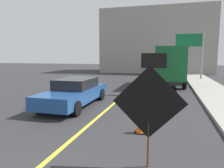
{
  "coord_description": "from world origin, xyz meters",
  "views": [
    {
      "loc": [
        2.78,
        -1.59,
        2.53
      ],
      "look_at": [
        0.95,
        5.02,
        1.59
      ],
      "focal_mm": 33.22,
      "sensor_mm": 36.0,
      "label": 1
    }
  ],
  "objects_px": {
    "arrow_board_trailer": "(153,88)",
    "traffic_cone_near_sign": "(140,123)",
    "traffic_cone_far_lane": "(154,97)",
    "roadwork_sign": "(149,104)",
    "traffic_cone_mid_lane": "(149,107)",
    "box_truck": "(170,65)",
    "pickup_car": "(75,92)",
    "highway_guide_sign": "(195,47)"
  },
  "relations": [
    {
      "from": "arrow_board_trailer",
      "to": "highway_guide_sign",
      "type": "xyz_separation_m",
      "value": [
        3.42,
        9.77,
        2.94
      ]
    },
    {
      "from": "roadwork_sign",
      "to": "traffic_cone_far_lane",
      "type": "height_order",
      "value": "roadwork_sign"
    },
    {
      "from": "roadwork_sign",
      "to": "highway_guide_sign",
      "type": "height_order",
      "value": "highway_guide_sign"
    },
    {
      "from": "highway_guide_sign",
      "to": "traffic_cone_far_lane",
      "type": "distance_m",
      "value": 12.82
    },
    {
      "from": "box_truck",
      "to": "highway_guide_sign",
      "type": "bearing_deg",
      "value": 62.01
    },
    {
      "from": "pickup_car",
      "to": "traffic_cone_near_sign",
      "type": "distance_m",
      "value": 4.79
    },
    {
      "from": "traffic_cone_far_lane",
      "to": "pickup_car",
      "type": "bearing_deg",
      "value": -156.53
    },
    {
      "from": "arrow_board_trailer",
      "to": "traffic_cone_far_lane",
      "type": "distance_m",
      "value": 2.27
    },
    {
      "from": "arrow_board_trailer",
      "to": "traffic_cone_near_sign",
      "type": "relative_size",
      "value": 3.94
    },
    {
      "from": "roadwork_sign",
      "to": "traffic_cone_mid_lane",
      "type": "height_order",
      "value": "roadwork_sign"
    },
    {
      "from": "roadwork_sign",
      "to": "arrow_board_trailer",
      "type": "height_order",
      "value": "arrow_board_trailer"
    },
    {
      "from": "traffic_cone_far_lane",
      "to": "traffic_cone_near_sign",
      "type": "bearing_deg",
      "value": -91.23
    },
    {
      "from": "arrow_board_trailer",
      "to": "traffic_cone_mid_lane",
      "type": "distance_m",
      "value": 4.63
    },
    {
      "from": "traffic_cone_mid_lane",
      "to": "box_truck",
      "type": "bearing_deg",
      "value": 85.02
    },
    {
      "from": "traffic_cone_mid_lane",
      "to": "traffic_cone_far_lane",
      "type": "height_order",
      "value": "traffic_cone_mid_lane"
    },
    {
      "from": "roadwork_sign",
      "to": "box_truck",
      "type": "bearing_deg",
      "value": 88.02
    },
    {
      "from": "highway_guide_sign",
      "to": "traffic_cone_far_lane",
      "type": "xyz_separation_m",
      "value": [
        -3.21,
        -12.02,
        -3.1
      ]
    },
    {
      "from": "traffic_cone_near_sign",
      "to": "traffic_cone_far_lane",
      "type": "bearing_deg",
      "value": 88.77
    },
    {
      "from": "traffic_cone_mid_lane",
      "to": "arrow_board_trailer",
      "type": "bearing_deg",
      "value": 92.35
    },
    {
      "from": "box_truck",
      "to": "traffic_cone_far_lane",
      "type": "relative_size",
      "value": 12.22
    },
    {
      "from": "arrow_board_trailer",
      "to": "roadwork_sign",
      "type": "bearing_deg",
      "value": -86.4
    },
    {
      "from": "roadwork_sign",
      "to": "box_truck",
      "type": "distance_m",
      "value": 14.28
    },
    {
      "from": "roadwork_sign",
      "to": "traffic_cone_mid_lane",
      "type": "distance_m",
      "value": 4.48
    },
    {
      "from": "roadwork_sign",
      "to": "box_truck",
      "type": "xyz_separation_m",
      "value": [
        0.49,
        14.27,
        0.29
      ]
    },
    {
      "from": "roadwork_sign",
      "to": "pickup_car",
      "type": "bearing_deg",
      "value": 130.01
    },
    {
      "from": "arrow_board_trailer",
      "to": "traffic_cone_near_sign",
      "type": "height_order",
      "value": "arrow_board_trailer"
    },
    {
      "from": "roadwork_sign",
      "to": "traffic_cone_far_lane",
      "type": "distance_m",
      "value": 6.8
    },
    {
      "from": "roadwork_sign",
      "to": "traffic_cone_mid_lane",
      "type": "xyz_separation_m",
      "value": [
        -0.37,
        4.32,
        -1.15
      ]
    },
    {
      "from": "box_truck",
      "to": "pickup_car",
      "type": "xyz_separation_m",
      "value": [
        -4.71,
        -9.25,
        -1.07
      ]
    },
    {
      "from": "traffic_cone_near_sign",
      "to": "highway_guide_sign",
      "type": "bearing_deg",
      "value": 78.75
    },
    {
      "from": "traffic_cone_near_sign",
      "to": "traffic_cone_far_lane",
      "type": "height_order",
      "value": "traffic_cone_near_sign"
    },
    {
      "from": "traffic_cone_mid_lane",
      "to": "traffic_cone_near_sign",
      "type": "bearing_deg",
      "value": -92.07
    },
    {
      "from": "traffic_cone_near_sign",
      "to": "roadwork_sign",
      "type": "bearing_deg",
      "value": -77.63
    },
    {
      "from": "highway_guide_sign",
      "to": "traffic_cone_mid_lane",
      "type": "height_order",
      "value": "highway_guide_sign"
    },
    {
      "from": "box_truck",
      "to": "traffic_cone_far_lane",
      "type": "bearing_deg",
      "value": -96.39
    },
    {
      "from": "pickup_car",
      "to": "traffic_cone_far_lane",
      "type": "xyz_separation_m",
      "value": [
        3.86,
        1.67,
        -0.38
      ]
    },
    {
      "from": "pickup_car",
      "to": "traffic_cone_mid_lane",
      "type": "distance_m",
      "value": 3.92
    },
    {
      "from": "highway_guide_sign",
      "to": "traffic_cone_far_lane",
      "type": "height_order",
      "value": "highway_guide_sign"
    },
    {
      "from": "arrow_board_trailer",
      "to": "traffic_cone_near_sign",
      "type": "xyz_separation_m",
      "value": [
        0.11,
        -6.87,
        -0.14
      ]
    },
    {
      "from": "traffic_cone_near_sign",
      "to": "pickup_car",
      "type": "bearing_deg",
      "value": 141.93
    },
    {
      "from": "box_truck",
      "to": "highway_guide_sign",
      "type": "distance_m",
      "value": 5.3
    },
    {
      "from": "arrow_board_trailer",
      "to": "traffic_cone_far_lane",
      "type": "relative_size",
      "value": 4.14
    }
  ]
}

